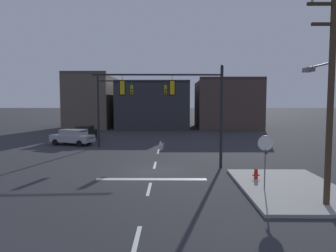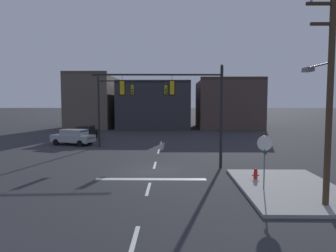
{
  "view_description": "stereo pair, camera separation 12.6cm",
  "coord_description": "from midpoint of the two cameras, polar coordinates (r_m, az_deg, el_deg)",
  "views": [
    {
      "loc": [
        1.1,
        -19.64,
        4.49
      ],
      "look_at": [
        0.92,
        3.09,
        2.7
      ],
      "focal_mm": 33.15,
      "sensor_mm": 36.0,
      "label": 1
    },
    {
      "loc": [
        1.23,
        -19.64,
        4.49
      ],
      "look_at": [
        0.92,
        3.09,
        2.7
      ],
      "focal_mm": 33.15,
      "sensor_mm": 36.0,
      "label": 2
    }
  ],
  "objects": [
    {
      "name": "stop_sign",
      "position": [
        16.07,
        17.25,
        -4.08
      ],
      "size": [
        0.76,
        0.64,
        2.83
      ],
      "color": "#56565B",
      "rests_on": "ground"
    },
    {
      "name": "sidewalk_near_corner",
      "position": [
        17.34,
        21.3,
        -10.55
      ],
      "size": [
        5.0,
        8.0,
        0.15
      ],
      "primitive_type": "cube",
      "color": "gray",
      "rests_on": "ground"
    },
    {
      "name": "building_row",
      "position": [
        54.04,
        -2.02,
        3.95
      ],
      "size": [
        31.88,
        13.14,
        9.21
      ],
      "color": "brown",
      "rests_on": "ground"
    },
    {
      "name": "stop_bar_paint",
      "position": [
        18.24,
        -3.26,
        -9.73
      ],
      "size": [
        6.4,
        0.5,
        0.01
      ],
      "primitive_type": "cube",
      "color": "silver",
      "rests_on": "ground"
    },
    {
      "name": "car_lot_nearside",
      "position": [
        37.9,
        -15.06,
        -1.14
      ],
      "size": [
        1.95,
        4.47,
        1.61
      ],
      "color": "black",
      "rests_on": "ground"
    },
    {
      "name": "fire_hydrant",
      "position": [
        18.34,
        15.68,
        -8.77
      ],
      "size": [
        0.4,
        0.3,
        0.75
      ],
      "color": "red",
      "rests_on": "ground"
    },
    {
      "name": "lane_centreline",
      "position": [
        22.13,
        -2.58,
        -7.19
      ],
      "size": [
        0.16,
        26.4,
        0.01
      ],
      "color": "silver",
      "rests_on": "ground"
    },
    {
      "name": "utility_pole",
      "position": [
        14.6,
        27.27,
        5.74
      ],
      "size": [
        2.2,
        2.61,
        9.02
      ],
      "color": "#423323",
      "rests_on": "ground"
    },
    {
      "name": "signal_mast_near_side",
      "position": [
        20.76,
        2.7,
        5.08
      ],
      "size": [
        8.69,
        0.43,
        6.94
      ],
      "color": "black",
      "rests_on": "ground"
    },
    {
      "name": "car_lot_middle",
      "position": [
        33.6,
        -17.23,
        -1.9
      ],
      "size": [
        4.74,
        3.09,
        1.61
      ],
      "color": "#9EA0A5",
      "rests_on": "ground"
    },
    {
      "name": "ground_plane",
      "position": [
        20.18,
        -2.89,
        -8.35
      ],
      "size": [
        400.0,
        400.0,
        0.0
      ],
      "primitive_type": "plane",
      "color": "#2B2B30"
    },
    {
      "name": "signal_mast_far_side",
      "position": [
        31.03,
        -8.2,
        5.13
      ],
      "size": [
        8.7,
        0.72,
        7.04
      ],
      "color": "black",
      "rests_on": "ground"
    }
  ]
}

